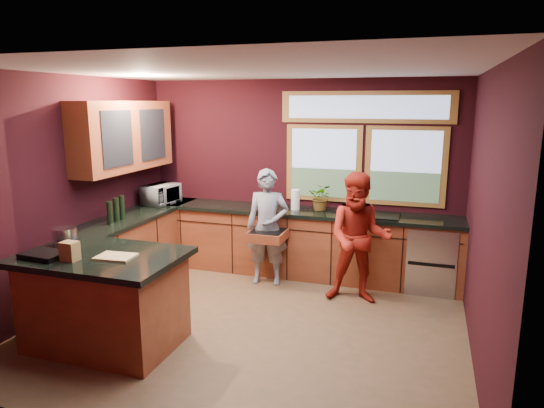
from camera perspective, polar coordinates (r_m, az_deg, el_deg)
The scene contains 14 objects.
floor at distance 5.48m, azimuth -2.48°, elevation -13.94°, with size 4.50×4.50×0.00m, color brown.
room_shell at distance 5.49m, azimuth -7.33°, elevation 5.67°, with size 4.52×4.02×2.71m.
back_counter at distance 6.77m, azimuth 4.12°, elevation -4.60°, with size 4.50×0.64×0.93m.
left_counter at distance 6.87m, azimuth -15.43°, elevation -4.76°, with size 0.64×2.30×0.93m.
island at distance 5.15m, azimuth -19.07°, elevation -10.55°, with size 1.55×1.05×0.95m.
person_grey at distance 6.39m, azimuth -0.53°, elevation -2.73°, with size 0.56×0.37×1.54m, color slate.
person_red at distance 5.88m, azimuth 10.19°, elevation -4.00°, with size 0.77×0.60×1.59m, color maroon.
microwave at distance 7.20m, azimuth -12.91°, elevation 1.12°, with size 0.52×0.35×0.29m, color #999999.
potted_plant at distance 6.63m, azimuth 5.82°, elevation 0.80°, with size 0.33×0.29×0.37m, color #999999.
paper_towel at distance 6.67m, azimuth 2.76°, elevation 0.52°, with size 0.12×0.12×0.28m, color white.
cutting_board at distance 4.84m, azimuth -17.90°, elevation -5.92°, with size 0.35×0.25×0.02m, color tan.
stock_pot at distance 5.42m, azimuth -23.18°, elevation -3.52°, with size 0.24×0.24×0.18m, color silver.
paper_bag at distance 4.88m, azimuth -22.69°, elevation -5.14°, with size 0.15×0.12×0.18m, color brown.
black_tray at distance 5.09m, azimuth -25.21°, elevation -5.43°, with size 0.40×0.28×0.05m, color black.
Camera 1 is at (1.74, -4.61, 2.39)m, focal length 32.00 mm.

